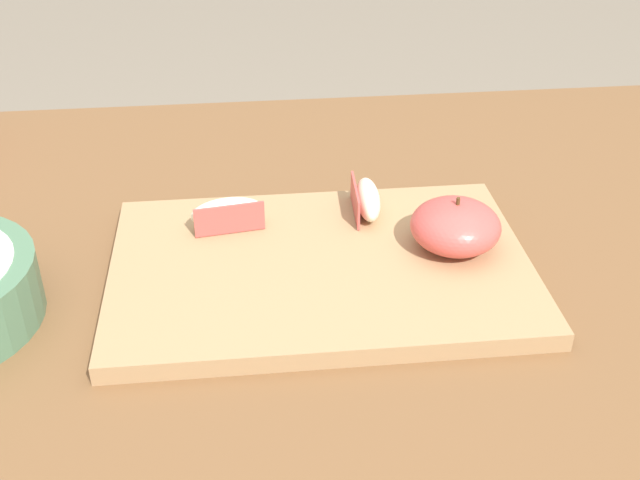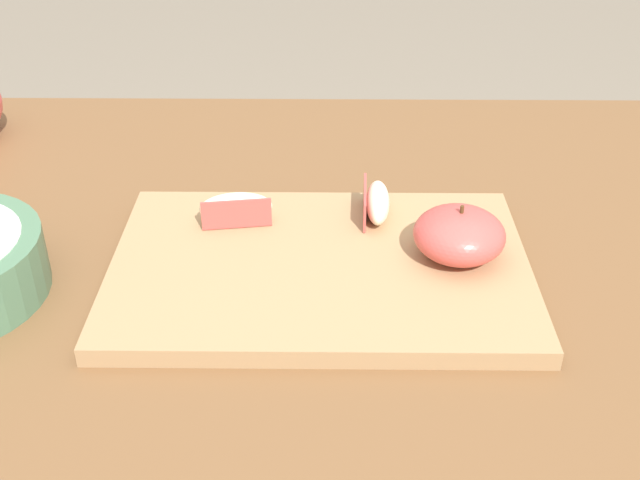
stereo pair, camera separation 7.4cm
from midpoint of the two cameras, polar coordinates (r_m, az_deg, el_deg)
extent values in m
cube|color=brown|center=(0.76, -0.58, -3.47)|extent=(1.39, 0.87, 0.03)
cube|color=#A37F56|center=(0.75, -2.80, -1.95)|extent=(0.39, 0.26, 0.02)
ellipsoid|color=#D14C47|center=(0.76, 6.91, 0.90)|extent=(0.09, 0.09, 0.05)
cylinder|color=#4C3319|center=(0.74, 7.03, 2.58)|extent=(0.00, 0.00, 0.01)
ellipsoid|color=#F4EACC|center=(0.80, -9.25, 1.85)|extent=(0.08, 0.03, 0.03)
cube|color=#D14C47|center=(0.79, -9.15, 1.39)|extent=(0.07, 0.01, 0.03)
ellipsoid|color=#F4EACC|center=(0.81, 0.85, 2.84)|extent=(0.03, 0.07, 0.03)
cube|color=#D14C47|center=(0.81, -0.07, 2.81)|extent=(0.01, 0.07, 0.03)
camera|label=1|loc=(0.04, -92.86, -1.80)|focal=44.87mm
camera|label=2|loc=(0.04, 87.14, 1.80)|focal=44.87mm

